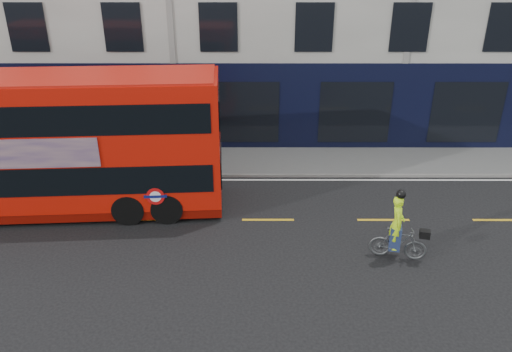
{
  "coord_description": "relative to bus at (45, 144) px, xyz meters",
  "views": [
    {
      "loc": [
        3.61,
        -13.48,
        8.73
      ],
      "look_at": [
        3.58,
        2.34,
        1.29
      ],
      "focal_mm": 35.0,
      "sensor_mm": 36.0,
      "label": 1
    }
  ],
  "objects": [
    {
      "name": "cyclist",
      "position": [
        11.43,
        -3.06,
        -1.71
      ],
      "size": [
        1.76,
        0.85,
        2.29
      ],
      "rotation": [
        0.0,
        0.0,
        -0.23
      ],
      "color": "#4C5052",
      "rests_on": "ground"
    },
    {
      "name": "ground",
      "position": [
        3.59,
        -2.31,
        -2.48
      ],
      "size": [
        120.0,
        120.0,
        0.0
      ],
      "primitive_type": "plane",
      "color": "black",
      "rests_on": "ground"
    },
    {
      "name": "road_edge_line",
      "position": [
        3.59,
        2.39,
        -2.48
      ],
      "size": [
        58.0,
        0.1,
        0.01
      ],
      "primitive_type": "cube",
      "color": "silver",
      "rests_on": "ground"
    },
    {
      "name": "bus",
      "position": [
        0.0,
        0.0,
        0.0
      ],
      "size": [
        12.16,
        3.48,
        4.85
      ],
      "rotation": [
        0.0,
        0.0,
        0.06
      ],
      "color": "red",
      "rests_on": "ground"
    },
    {
      "name": "lane_dashes",
      "position": [
        3.59,
        -0.81,
        -2.48
      ],
      "size": [
        58.0,
        0.12,
        0.01
      ],
      "primitive_type": null,
      "color": "gold",
      "rests_on": "ground"
    },
    {
      "name": "kerb",
      "position": [
        3.59,
        2.69,
        -2.42
      ],
      "size": [
        60.0,
        0.12,
        0.13
      ],
      "primitive_type": "cube",
      "color": "gray",
      "rests_on": "ground"
    },
    {
      "name": "pavement",
      "position": [
        3.59,
        4.19,
        -2.42
      ],
      "size": [
        60.0,
        3.0,
        0.12
      ],
      "primitive_type": "cube",
      "color": "gray",
      "rests_on": "ground"
    }
  ]
}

